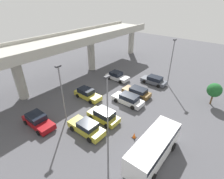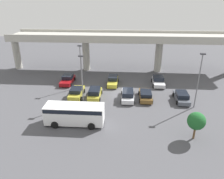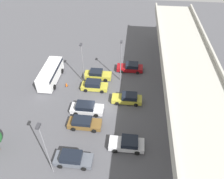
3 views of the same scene
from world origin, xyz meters
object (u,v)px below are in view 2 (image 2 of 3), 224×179
object	(u,v)px
parked_car_5	(146,95)
shuttle_bus	(74,113)
parked_car_6	(158,81)
lamp_post_by_overpass	(81,63)
parked_car_1	(76,92)
parked_car_4	(128,95)
parked_car_0	(68,79)
lamp_post_near_aisle	(199,77)
parked_car_7	(182,97)
tree_front_left	(196,121)
lamp_post_mid_lot	(82,76)
traffic_cone	(89,110)
parked_car_2	(95,93)
parked_car_3	(113,81)

from	to	relation	value
parked_car_5	shuttle_bus	bearing A→B (deg)	129.11
parked_car_6	lamp_post_by_overpass	xyz separation A→B (m)	(-13.93, -2.02, 3.79)
parked_car_5	shuttle_bus	world-z (taller)	shuttle_bus
parked_car_1	parked_car_4	distance (m)	8.40
parked_car_0	lamp_post_near_aisle	distance (m)	23.14
parked_car_6	lamp_post_by_overpass	world-z (taller)	lamp_post_by_overpass
parked_car_1	parked_car_6	world-z (taller)	parked_car_1
parked_car_5	parked_car_7	bearing A→B (deg)	-92.09
tree_front_left	parked_car_5	bearing A→B (deg)	116.09
parked_car_4	lamp_post_by_overpass	size ratio (longest dim) A/B	0.64
parked_car_1	lamp_post_mid_lot	size ratio (longest dim) A/B	0.63
lamp_post_by_overpass	traffic_cone	distance (m)	10.34
parked_car_2	parked_car_7	world-z (taller)	parked_car_2
parked_car_2	parked_car_3	bearing A→B (deg)	-24.10
parked_car_0	tree_front_left	size ratio (longest dim) A/B	1.39
parked_car_7	lamp_post_mid_lot	distance (m)	15.92
tree_front_left	traffic_cone	world-z (taller)	tree_front_left
parked_car_1	lamp_post_mid_lot	world-z (taller)	lamp_post_mid_lot
parked_car_0	parked_car_5	distance (m)	15.35
parked_car_1	tree_front_left	world-z (taller)	tree_front_left
parked_car_5	lamp_post_by_overpass	world-z (taller)	lamp_post_by_overpass
lamp_post_by_overpass	lamp_post_mid_lot	bearing A→B (deg)	-76.93
shuttle_bus	tree_front_left	bearing A→B (deg)	-8.54
parked_car_0	parked_car_1	size ratio (longest dim) A/B	0.99
parked_car_2	parked_car_3	xyz separation A→B (m)	(2.57, 5.75, -0.02)
lamp_post_near_aisle	tree_front_left	distance (m)	8.44
parked_car_4	shuttle_bus	size ratio (longest dim) A/B	0.65
parked_car_1	lamp_post_by_overpass	size ratio (longest dim) A/B	0.63
parked_car_7	shuttle_bus	world-z (taller)	shuttle_bus
parked_car_4	tree_front_left	size ratio (longest dim) A/B	1.42
lamp_post_near_aisle	parked_car_6	bearing A→B (deg)	116.83
parked_car_1	lamp_post_near_aisle	distance (m)	18.92
parked_car_7	lamp_post_by_overpass	world-z (taller)	lamp_post_by_overpass
parked_car_6	tree_front_left	world-z (taller)	tree_front_left
parked_car_2	lamp_post_by_overpass	world-z (taller)	lamp_post_by_overpass
parked_car_6	tree_front_left	distance (m)	16.50
parked_car_5	lamp_post_by_overpass	size ratio (longest dim) A/B	0.61
parked_car_1	traffic_cone	world-z (taller)	parked_car_1
parked_car_5	parked_car_6	distance (m)	6.80
parked_car_2	parked_car_6	xyz separation A→B (m)	(10.99, 6.18, -0.05)
parked_car_6	lamp_post_mid_lot	xyz separation A→B (m)	(-12.51, -8.16, 3.77)
lamp_post_by_overpass	parked_car_5	bearing A→B (deg)	-20.58
shuttle_bus	lamp_post_by_overpass	size ratio (longest dim) A/B	0.99
parked_car_7	lamp_post_by_overpass	xyz separation A→B (m)	(-16.79, 4.39, 3.80)
lamp_post_near_aisle	lamp_post_mid_lot	world-z (taller)	lamp_post_near_aisle
parked_car_2	parked_car_4	distance (m)	5.37
parked_car_5	parked_car_7	xyz separation A→B (m)	(5.64, -0.21, 0.01)
parked_car_4	tree_front_left	world-z (taller)	tree_front_left
shuttle_bus	parked_car_2	bearing A→B (deg)	79.44
parked_car_1	parked_car_7	distance (m)	16.89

